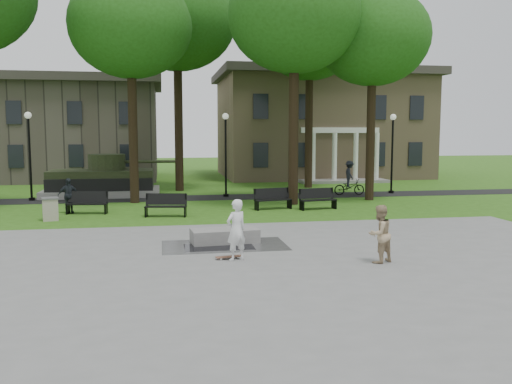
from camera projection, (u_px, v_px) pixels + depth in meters
ground at (253, 239)px, 18.74m from camera, size 120.00×120.00×0.00m
plaza at (285, 276)px, 13.84m from camera, size 22.00×16.00×0.02m
footpath at (218, 197)px, 30.49m from camera, size 44.00×2.60×0.01m
building_right at (319, 124)px, 45.42m from camera, size 17.00×12.00×8.60m
building_left at (59, 133)px, 42.42m from camera, size 15.00×10.00×7.20m
tree_1 at (130, 27)px, 27.27m from camera, size 6.20×6.20×11.63m
tree_2 at (294, 17)px, 26.63m from camera, size 6.60×6.60×12.16m
tree_3 at (373, 38)px, 28.45m from camera, size 6.00×6.00×11.19m
tree_4 at (177, 21)px, 32.92m from camera, size 7.20×7.20×13.50m
tree_5 at (310, 39)px, 34.93m from camera, size 6.40×6.40×12.44m
lamp_left at (29, 149)px, 28.77m from camera, size 0.36×0.36×4.73m
lamp_mid at (226, 148)px, 30.56m from camera, size 0.36×0.36×4.73m
lamp_right at (392, 147)px, 32.26m from camera, size 0.36×0.36×4.73m
tank_monument at (103, 181)px, 31.26m from camera, size 7.45×3.40×2.40m
puddle at (219, 247)px, 17.27m from camera, size 2.20×1.20×0.00m
concrete_block at (225, 236)px, 17.97m from camera, size 2.29×1.22×0.45m
skateboard at (229, 258)px, 15.66m from camera, size 0.80×0.33×0.07m
skateboarder at (236, 230)px, 15.41m from camera, size 0.76×0.68×1.76m
friend_watching at (380, 234)px, 15.12m from camera, size 0.98×0.90×1.63m
pedestrian_walker at (68, 196)px, 24.52m from camera, size 1.01×0.64×1.59m
cyclist at (349, 181)px, 31.61m from camera, size 1.82×1.04×2.01m
park_bench_0 at (87, 202)px, 24.40m from camera, size 1.85×0.77×1.00m
park_bench_1 at (166, 205)px, 23.56m from camera, size 1.85×0.82×1.00m
park_bench_2 at (273, 198)px, 25.84m from camera, size 1.85×0.87×1.00m
park_bench_3 at (318, 198)px, 25.81m from camera, size 1.85×0.82×1.00m
trash_bin at (50, 209)px, 22.53m from camera, size 0.80×0.80×0.96m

